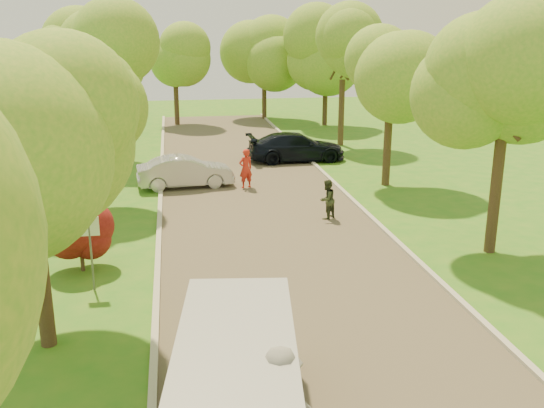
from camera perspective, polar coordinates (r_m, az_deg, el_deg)
ground at (r=14.74m, az=5.32°, el=-12.87°), size 100.00×100.00×0.00m
road at (r=21.90m, az=0.06°, el=-2.75°), size 8.00×60.00×0.01m
curb_left at (r=21.63m, az=-10.60°, el=-3.14°), size 0.18×60.00×0.12m
curb_right at (r=22.87m, az=10.12°, el=-2.03°), size 0.18×60.00×0.12m
street_sign at (r=17.51m, az=-16.77°, el=-3.07°), size 0.55×0.06×2.17m
red_shrub at (r=19.14m, az=-17.62°, el=-2.96°), size 1.70×1.70×1.95m
tree_l_mida at (r=13.86m, az=-21.49°, el=6.91°), size 4.71×4.60×7.39m
tree_l_midb at (r=24.78m, az=-17.52°, el=9.62°), size 4.30×4.20×6.62m
tree_l_far at (r=34.58m, az=-14.74°, el=13.02°), size 4.92×4.80×7.79m
tree_r_mida at (r=20.36m, az=21.82°, el=10.60°), size 5.13×5.00×7.95m
tree_r_midb at (r=28.34m, az=11.51°, el=11.40°), size 4.51×4.40×7.01m
tree_r_far at (r=37.96m, az=7.08°, el=14.22°), size 5.33×5.20×8.34m
tree_bg_a at (r=42.79m, az=-17.09°, el=13.18°), size 5.12×5.00×7.72m
tree_bg_b at (r=45.94m, az=5.41°, el=14.26°), size 5.12×5.00×7.95m
tree_bg_c at (r=46.46m, az=-8.90°, el=13.53°), size 4.92×4.80×7.33m
tree_bg_d at (r=49.04m, az=-0.49°, el=14.20°), size 5.12×5.00×7.72m
minivan at (r=11.24m, az=-3.36°, el=-16.69°), size 2.79×5.60×2.00m
silver_sedan at (r=28.30m, az=-8.17°, el=3.02°), size 4.53×1.96×1.45m
dark_sedan at (r=33.59m, az=2.28°, el=5.39°), size 5.46×2.37×1.56m
skateboarder at (r=10.65m, az=0.76°, el=-18.23°), size 1.43×1.02×2.01m
person_striped at (r=27.84m, az=-2.49°, el=3.35°), size 0.78×0.65×1.83m
person_olive at (r=23.40m, az=5.19°, el=0.42°), size 0.96×0.93×1.55m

